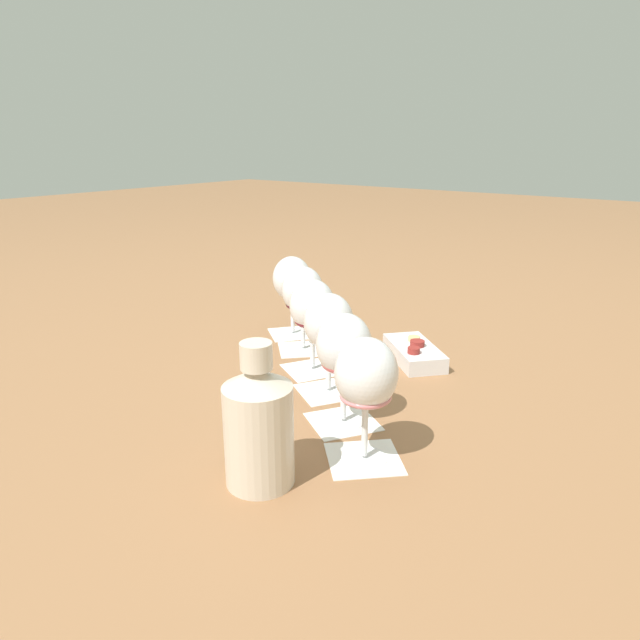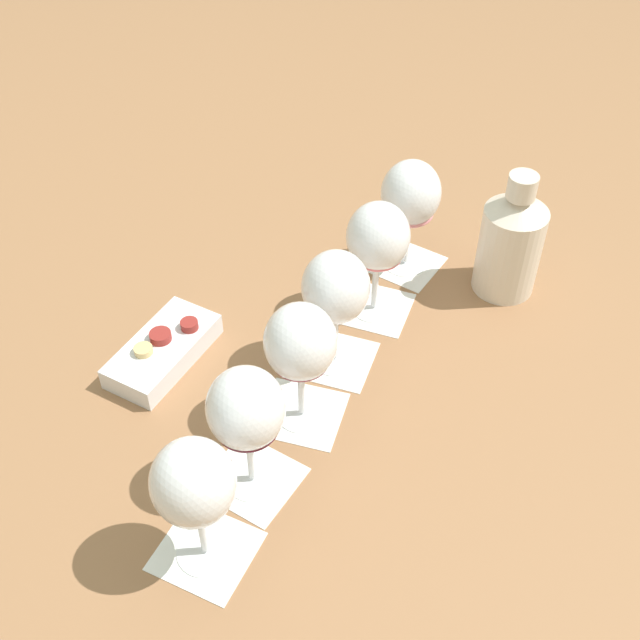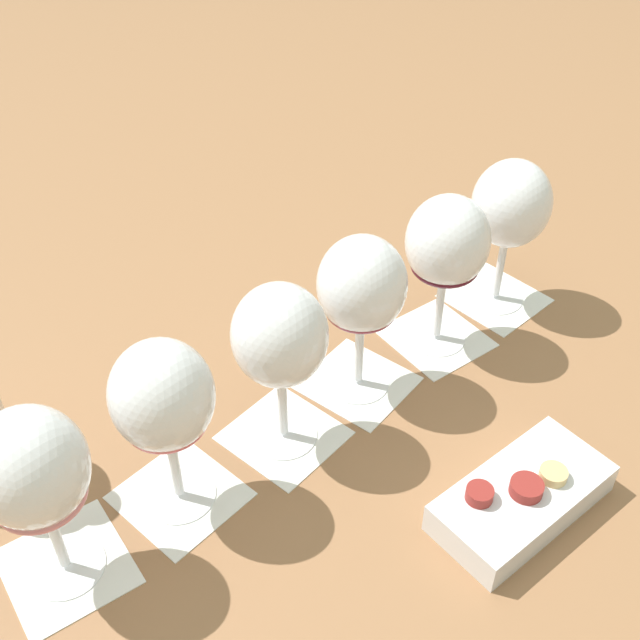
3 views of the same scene
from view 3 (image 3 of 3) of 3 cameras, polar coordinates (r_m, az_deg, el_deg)
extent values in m
plane|color=#936642|center=(0.86, 0.25, -6.29)|extent=(8.00, 8.00, 0.00)
cube|color=white|center=(0.77, -17.57, -16.38)|extent=(0.15, 0.15, 0.00)
cube|color=white|center=(0.79, -9.91, -12.19)|extent=(0.14, 0.14, 0.00)
cube|color=white|center=(0.83, -2.58, -8.17)|extent=(0.14, 0.14, 0.00)
cube|color=white|center=(0.88, 2.70, -4.47)|extent=(0.14, 0.14, 0.00)
cube|color=white|center=(0.95, 8.22, -1.24)|extent=(0.15, 0.15, 0.00)
cube|color=white|center=(1.02, 12.31, 1.55)|extent=(0.15, 0.15, 0.00)
cylinder|color=white|center=(0.77, -17.62, -16.23)|extent=(0.07, 0.07, 0.01)
cylinder|color=white|center=(0.73, -18.34, -14.24)|extent=(0.01, 0.01, 0.09)
ellipsoid|color=white|center=(0.66, -19.90, -9.80)|extent=(0.09, 0.09, 0.10)
ellipsoid|color=pink|center=(0.69, -19.24, -11.70)|extent=(0.07, 0.07, 0.02)
cylinder|color=white|center=(0.79, -9.95, -12.03)|extent=(0.07, 0.07, 0.01)
cylinder|color=white|center=(0.75, -10.34, -9.92)|extent=(0.01, 0.01, 0.09)
ellipsoid|color=white|center=(0.69, -11.18, -5.26)|extent=(0.09, 0.09, 0.10)
ellipsoid|color=#DA5F69|center=(0.71, -10.88, -6.95)|extent=(0.07, 0.07, 0.03)
cylinder|color=white|center=(0.83, -2.59, -8.00)|extent=(0.07, 0.07, 0.01)
cylinder|color=white|center=(0.79, -2.69, -5.82)|extent=(0.01, 0.01, 0.09)
ellipsoid|color=white|center=(0.73, -2.89, -1.09)|extent=(0.09, 0.09, 0.10)
ellipsoid|color=#9E2833|center=(0.75, -2.83, -2.60)|extent=(0.07, 0.07, 0.04)
cylinder|color=white|center=(0.88, 2.71, -4.30)|extent=(0.07, 0.07, 0.01)
cylinder|color=white|center=(0.85, 2.80, -2.12)|extent=(0.01, 0.01, 0.09)
ellipsoid|color=white|center=(0.79, 3.00, 2.55)|extent=(0.09, 0.09, 0.10)
ellipsoid|color=maroon|center=(0.81, 2.93, 0.93)|extent=(0.07, 0.07, 0.03)
cylinder|color=white|center=(0.94, 8.25, -1.07)|extent=(0.07, 0.07, 0.01)
cylinder|color=white|center=(0.91, 8.51, 1.06)|extent=(0.01, 0.01, 0.09)
ellipsoid|color=white|center=(0.86, 9.07, 5.56)|extent=(0.09, 0.09, 0.10)
ellipsoid|color=#470F1E|center=(0.88, 8.86, 3.87)|extent=(0.07, 0.07, 0.03)
cylinder|color=white|center=(1.01, 12.34, 1.72)|extent=(0.07, 0.07, 0.01)
cylinder|color=white|center=(0.99, 12.70, 3.77)|extent=(0.01, 0.01, 0.09)
ellipsoid|color=white|center=(0.94, 13.47, 8.05)|extent=(0.09, 0.09, 0.10)
ellipsoid|color=black|center=(0.95, 13.24, 6.78)|extent=(0.07, 0.07, 0.04)
cube|color=silver|center=(0.78, 14.15, -12.16)|extent=(0.18, 0.19, 0.03)
cylinder|color=maroon|center=(0.75, 11.27, -12.04)|extent=(0.03, 0.03, 0.01)
cylinder|color=maroon|center=(0.76, 14.47, -11.49)|extent=(0.03, 0.03, 0.01)
cylinder|color=#DBB775|center=(0.78, 16.26, -10.49)|extent=(0.03, 0.03, 0.01)
camera|label=1|loc=(0.93, -77.98, -3.49)|focal=32.00mm
camera|label=2|loc=(1.31, 18.20, 48.29)|focal=45.00mm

